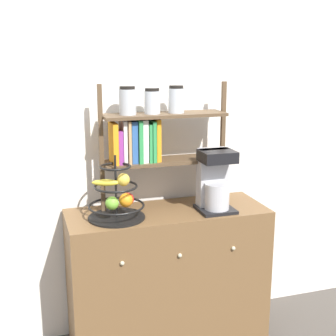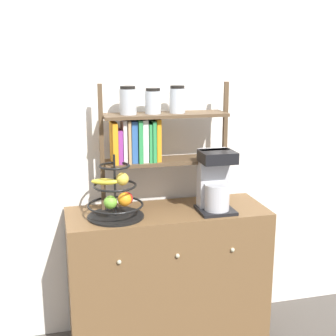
% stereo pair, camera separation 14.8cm
% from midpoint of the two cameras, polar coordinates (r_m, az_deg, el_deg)
% --- Properties ---
extents(wall_back, '(7.00, 0.05, 2.60)m').
position_cam_midpoint_polar(wall_back, '(2.83, -3.13, 5.35)').
color(wall_back, silver).
rests_on(wall_back, ground_plane).
extents(sideboard, '(1.16, 0.45, 0.84)m').
position_cam_midpoint_polar(sideboard, '(2.86, -1.56, -13.15)').
color(sideboard, brown).
rests_on(sideboard, ground_plane).
extents(coffee_maker, '(0.20, 0.20, 0.35)m').
position_cam_midpoint_polar(coffee_maker, '(2.67, 4.15, -1.59)').
color(coffee_maker, black).
rests_on(coffee_maker, sideboard).
extents(fruit_stand, '(0.31, 0.31, 0.36)m').
position_cam_midpoint_polar(fruit_stand, '(2.56, -7.81, -3.74)').
color(fruit_stand, black).
rests_on(fruit_stand, sideboard).
extents(shelf_hutch, '(0.75, 0.20, 0.72)m').
position_cam_midpoint_polar(shelf_hutch, '(2.65, -4.00, 4.37)').
color(shelf_hutch, brown).
rests_on(shelf_hutch, sideboard).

